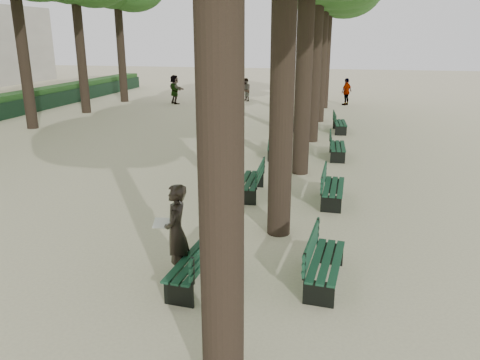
# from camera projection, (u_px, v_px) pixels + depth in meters

# --- Properties ---
(ground) EXTENTS (120.00, 120.00, 0.00)m
(ground) POSITION_uv_depth(u_px,v_px,m) (169.00, 292.00, 8.19)
(ground) COLOR beige
(ground) RESTS_ON ground
(bench_left_0) EXTENTS (0.70, 1.84, 0.92)m
(bench_left_0) POSITION_uv_depth(u_px,v_px,m) (196.00, 269.00, 8.42)
(bench_left_0) COLOR black
(bench_left_0) RESTS_ON ground
(bench_left_1) EXTENTS (0.65, 1.82, 0.92)m
(bench_left_1) POSITION_uv_depth(u_px,v_px,m) (251.00, 186.00, 13.10)
(bench_left_1) COLOR black
(bench_left_1) RESTS_ON ground
(bench_left_2) EXTENTS (0.81, 1.86, 0.92)m
(bench_left_2) POSITION_uv_depth(u_px,v_px,m) (275.00, 149.00, 17.38)
(bench_left_2) COLOR black
(bench_left_2) RESTS_ON ground
(bench_left_3) EXTENTS (0.61, 1.81, 0.92)m
(bench_left_3) POSITION_uv_depth(u_px,v_px,m) (292.00, 123.00, 22.59)
(bench_left_3) COLOR black
(bench_left_3) RESTS_ON ground
(bench_right_0) EXTENTS (0.70, 1.84, 0.92)m
(bench_right_0) POSITION_uv_depth(u_px,v_px,m) (325.00, 270.00, 8.41)
(bench_right_0) COLOR black
(bench_right_0) RESTS_ON ground
(bench_right_1) EXTENTS (0.60, 1.81, 0.92)m
(bench_right_1) POSITION_uv_depth(u_px,v_px,m) (333.00, 193.00, 12.53)
(bench_right_1) COLOR black
(bench_right_1) RESTS_ON ground
(bench_right_2) EXTENTS (0.67, 1.83, 0.92)m
(bench_right_2) POSITION_uv_depth(u_px,v_px,m) (337.00, 151.00, 17.17)
(bench_right_2) COLOR black
(bench_right_2) RESTS_ON ground
(bench_right_3) EXTENTS (0.73, 1.84, 0.92)m
(bench_right_3) POSITION_uv_depth(u_px,v_px,m) (340.00, 126.00, 21.79)
(bench_right_3) COLOR black
(bench_right_3) RESTS_ON ground
(man_with_map) EXTENTS (0.67, 0.77, 1.80)m
(man_with_map) POSITION_uv_depth(u_px,v_px,m) (176.00, 232.00, 8.47)
(man_with_map) COLOR black
(man_with_map) RESTS_ON ground
(pedestrian_e) EXTENTS (1.51, 1.49, 1.88)m
(pedestrian_e) POSITION_uv_depth(u_px,v_px,m) (175.00, 89.00, 30.80)
(pedestrian_e) COLOR #262628
(pedestrian_e) RESTS_ON ground
(pedestrian_c) EXTENTS (0.84, 1.04, 1.73)m
(pedestrian_c) POSITION_uv_depth(u_px,v_px,m) (346.00, 92.00, 30.18)
(pedestrian_c) COLOR #262628
(pedestrian_c) RESTS_ON ground
(pedestrian_d) EXTENTS (0.43, 0.84, 1.65)m
(pedestrian_d) POSITION_uv_depth(u_px,v_px,m) (306.00, 88.00, 32.59)
(pedestrian_d) COLOR #262628
(pedestrian_d) RESTS_ON ground
(pedestrian_a) EXTENTS (0.73, 0.78, 1.56)m
(pedestrian_a) POSITION_uv_depth(u_px,v_px,m) (246.00, 90.00, 32.09)
(pedestrian_a) COLOR #262628
(pedestrian_a) RESTS_ON ground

